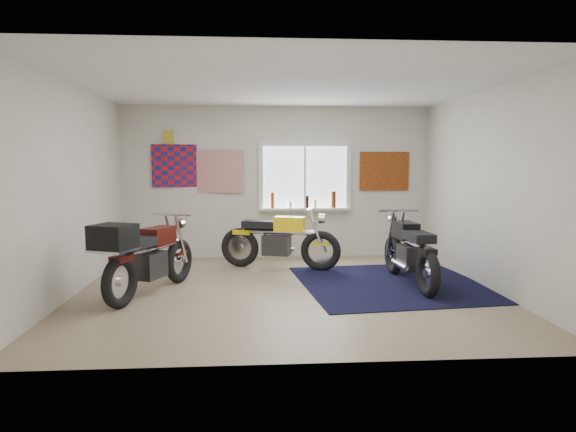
{
  "coord_description": "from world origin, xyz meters",
  "views": [
    {
      "loc": [
        -0.44,
        -6.7,
        1.71
      ],
      "look_at": [
        0.05,
        0.4,
        0.97
      ],
      "focal_mm": 32.0,
      "sensor_mm": 36.0,
      "label": 1
    }
  ],
  "objects": [
    {
      "name": "flag_display",
      "position": [
        -1.9,
        2.48,
        2.15
      ],
      "size": [
        1.6,
        0.1,
        1.17
      ],
      "color": "red",
      "rests_on": "room_shell"
    },
    {
      "name": "yellow_triumph",
      "position": [
        -0.02,
        1.46,
        0.44
      ],
      "size": [
        1.94,
        0.81,
        1.01
      ],
      "rotation": [
        0.0,
        0.0,
        -0.31
      ],
      "color": "black",
      "rests_on": "ground"
    },
    {
      "name": "triumph_poster",
      "position": [
        1.95,
        2.48,
        1.55
      ],
      "size": [
        0.9,
        0.03,
        0.7
      ],
      "primitive_type": "cube",
      "color": "#A54C14",
      "rests_on": "room_shell"
    },
    {
      "name": "room_shell",
      "position": [
        0.0,
        0.0,
        1.64
      ],
      "size": [
        5.5,
        5.5,
        5.5
      ],
      "color": "white",
      "rests_on": "ground"
    },
    {
      "name": "navy_rug",
      "position": [
        1.52,
        0.28,
        0.01
      ],
      "size": [
        2.75,
        2.84,
        0.01
      ],
      "primitive_type": "cube",
      "rotation": [
        0.0,
        0.0,
        0.1
      ],
      "color": "black",
      "rests_on": "ground"
    },
    {
      "name": "oil_bottles",
      "position": [
        0.58,
        2.4,
        1.03
      ],
      "size": [
        1.18,
        0.09,
        0.3
      ],
      "color": "brown",
      "rests_on": "window_assembly"
    },
    {
      "name": "black_chrome_bike",
      "position": [
        1.75,
        0.24,
        0.45
      ],
      "size": [
        0.61,
        2.0,
        1.02
      ],
      "rotation": [
        0.0,
        0.0,
        1.62
      ],
      "color": "black",
      "rests_on": "navy_rug"
    },
    {
      "name": "maroon_tourer",
      "position": [
        -1.81,
        -0.19,
        0.53
      ],
      "size": [
        1.04,
        1.95,
        1.02
      ],
      "rotation": [
        0.0,
        0.0,
        1.19
      ],
      "color": "black",
      "rests_on": "ground"
    },
    {
      "name": "ground",
      "position": [
        0.0,
        0.0,
        0.0
      ],
      "size": [
        5.5,
        5.5,
        0.0
      ],
      "primitive_type": "plane",
      "color": "#9E896B",
      "rests_on": "ground"
    },
    {
      "name": "window_assembly",
      "position": [
        0.5,
        2.47,
        1.37
      ],
      "size": [
        1.66,
        0.17,
        1.26
      ],
      "color": "white",
      "rests_on": "room_shell"
    }
  ]
}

